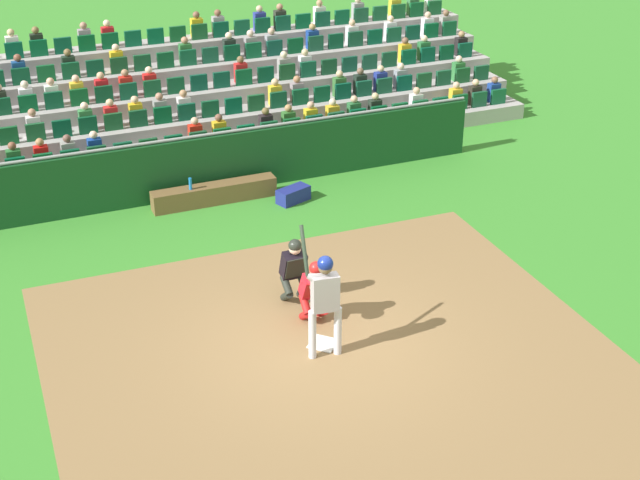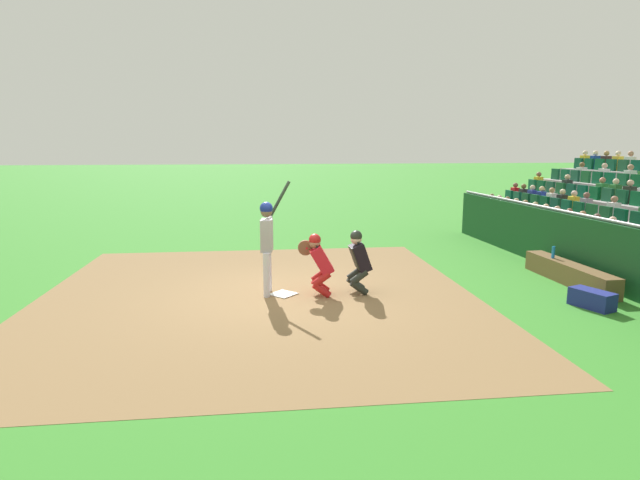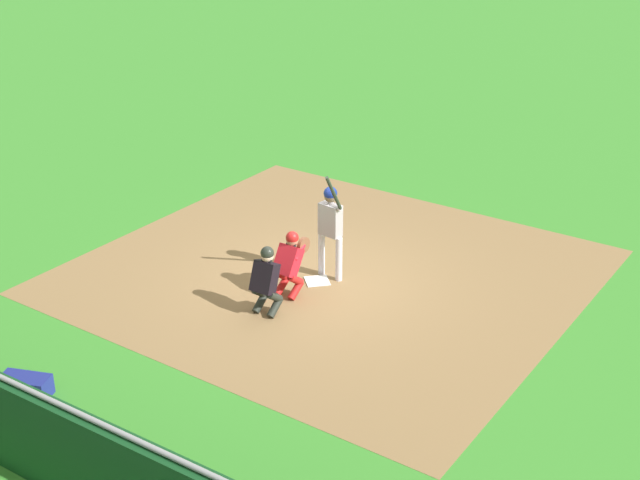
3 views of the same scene
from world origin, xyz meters
The scene contains 10 objects.
ground_plane centered at (0.00, 0.00, 0.00)m, with size 160.00×160.00×0.00m, color #36822A.
infield_dirt_patch centered at (0.00, 0.50, 0.00)m, with size 9.17×8.55×0.01m, color olive.
home_plate_marker centered at (0.00, 0.00, 0.02)m, with size 0.44×0.44×0.02m, color white.
batter_at_plate centered at (0.11, 0.30, 1.17)m, with size 0.60×0.64×2.26m.
catcher_crouching centered at (-0.12, -0.70, 0.71)m, with size 0.48×0.71×1.26m.
home_plate_umpire centered at (-0.07, -1.51, 0.71)m, with size 0.46×0.46×1.30m.
dugout_wall centered at (0.00, -6.74, 0.70)m, with size 13.32×0.24×1.45m.
dugout_bench centered at (0.02, -6.19, 0.22)m, with size 2.83×0.40×0.44m, color brown.
water_bottle_on_bench centered at (0.56, -6.14, 0.58)m, with size 0.07×0.07×0.27m, color blue.
equipment_duffel_bag centered at (-1.63, -5.56, 0.16)m, with size 0.76×0.36×0.33m, color navy.
Camera 3 is at (8.23, -12.47, 7.73)m, focal length 49.45 mm.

